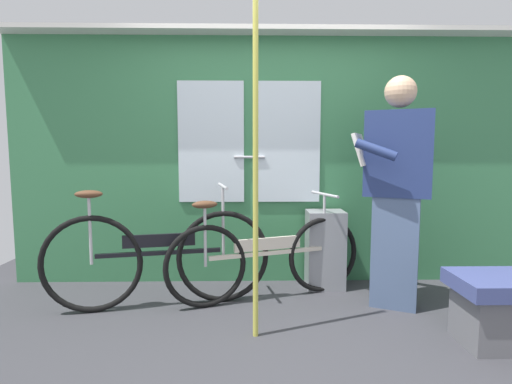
{
  "coord_description": "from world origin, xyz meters",
  "views": [
    {
      "loc": [
        -0.21,
        -2.45,
        1.24
      ],
      "look_at": [
        -0.15,
        0.59,
        0.92
      ],
      "focal_mm": 28.23,
      "sensor_mm": 36.0,
      "label": 1
    }
  ],
  "objects_px": {
    "bicycle_near_door": "(267,257)",
    "passenger_reading_newspaper": "(396,187)",
    "bicycle_leaning_behind": "(159,258)",
    "trash_bin_by_wall": "(325,249)",
    "handrail_pole": "(256,167)",
    "bench_seat_corner": "(510,308)"
  },
  "relations": [
    {
      "from": "passenger_reading_newspaper",
      "to": "bench_seat_corner",
      "type": "distance_m",
      "value": 1.09
    },
    {
      "from": "bicycle_leaning_behind",
      "to": "passenger_reading_newspaper",
      "type": "distance_m",
      "value": 1.93
    },
    {
      "from": "bicycle_near_door",
      "to": "passenger_reading_newspaper",
      "type": "height_order",
      "value": "passenger_reading_newspaper"
    },
    {
      "from": "bicycle_near_door",
      "to": "bench_seat_corner",
      "type": "bearing_deg",
      "value": -47.44
    },
    {
      "from": "passenger_reading_newspaper",
      "to": "handrail_pole",
      "type": "relative_size",
      "value": 0.79
    },
    {
      "from": "bicycle_leaning_behind",
      "to": "bench_seat_corner",
      "type": "height_order",
      "value": "bicycle_leaning_behind"
    },
    {
      "from": "bicycle_near_door",
      "to": "bench_seat_corner",
      "type": "xyz_separation_m",
      "value": [
        1.51,
        -0.82,
        -0.12
      ]
    },
    {
      "from": "passenger_reading_newspaper",
      "to": "handrail_pole",
      "type": "xyz_separation_m",
      "value": [
        -1.1,
        -0.49,
        0.18
      ]
    },
    {
      "from": "bench_seat_corner",
      "to": "bicycle_leaning_behind",
      "type": "bearing_deg",
      "value": 164.16
    },
    {
      "from": "bicycle_leaning_behind",
      "to": "trash_bin_by_wall",
      "type": "distance_m",
      "value": 1.47
    },
    {
      "from": "bicycle_leaning_behind",
      "to": "handrail_pole",
      "type": "height_order",
      "value": "handrail_pole"
    },
    {
      "from": "trash_bin_by_wall",
      "to": "bicycle_near_door",
      "type": "bearing_deg",
      "value": -151.53
    },
    {
      "from": "bicycle_near_door",
      "to": "handrail_pole",
      "type": "relative_size",
      "value": 0.72
    },
    {
      "from": "trash_bin_by_wall",
      "to": "handrail_pole",
      "type": "bearing_deg",
      "value": -123.94
    },
    {
      "from": "handrail_pole",
      "to": "bench_seat_corner",
      "type": "relative_size",
      "value": 3.23
    },
    {
      "from": "passenger_reading_newspaper",
      "to": "handrail_pole",
      "type": "distance_m",
      "value": 1.22
    },
    {
      "from": "bicycle_leaning_behind",
      "to": "handrail_pole",
      "type": "bearing_deg",
      "value": -45.86
    },
    {
      "from": "bicycle_leaning_behind",
      "to": "trash_bin_by_wall",
      "type": "bearing_deg",
      "value": 6.26
    },
    {
      "from": "bicycle_leaning_behind",
      "to": "passenger_reading_newspaper",
      "type": "xyz_separation_m",
      "value": [
        1.85,
        -0.02,
        0.55
      ]
    },
    {
      "from": "bicycle_near_door",
      "to": "bicycle_leaning_behind",
      "type": "relative_size",
      "value": 0.94
    },
    {
      "from": "bicycle_near_door",
      "to": "bench_seat_corner",
      "type": "relative_size",
      "value": 2.34
    },
    {
      "from": "passenger_reading_newspaper",
      "to": "bicycle_near_door",
      "type": "bearing_deg",
      "value": 14.74
    }
  ]
}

